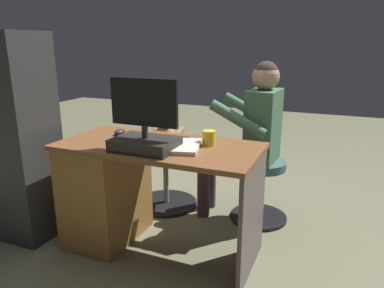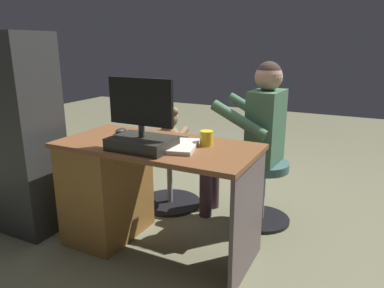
{
  "view_description": "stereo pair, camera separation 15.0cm",
  "coord_description": "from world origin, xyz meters",
  "px_view_note": "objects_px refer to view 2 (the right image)",
  "views": [
    {
      "loc": [
        -1.01,
        2.23,
        1.32
      ],
      "look_at": [
        -0.11,
        0.09,
        0.66
      ],
      "focal_mm": 33.61,
      "sensor_mm": 36.0,
      "label": 1
    },
    {
      "loc": [
        -1.14,
        2.16,
        1.32
      ],
      "look_at": [
        -0.11,
        0.09,
        0.66
      ],
      "focal_mm": 33.61,
      "sensor_mm": 36.0,
      "label": 2
    }
  ],
  "objects_px": {
    "teddy_bear": "(170,131)",
    "visitor_chair": "(262,186)",
    "desk": "(119,185)",
    "computer_mouse": "(121,131)",
    "keyboard": "(154,137)",
    "tv_remote": "(121,139)",
    "monitor": "(142,131)",
    "cup": "(206,138)",
    "person": "(252,130)",
    "office_chair_teddy": "(170,175)"
  },
  "relations": [
    {
      "from": "office_chair_teddy",
      "to": "computer_mouse",
      "type": "bearing_deg",
      "value": 81.0
    },
    {
      "from": "keyboard",
      "to": "teddy_bear",
      "type": "relative_size",
      "value": 1.17
    },
    {
      "from": "cup",
      "to": "visitor_chair",
      "type": "relative_size",
      "value": 0.19
    },
    {
      "from": "teddy_bear",
      "to": "person",
      "type": "distance_m",
      "value": 0.68
    },
    {
      "from": "monitor",
      "to": "tv_remote",
      "type": "xyz_separation_m",
      "value": [
        0.23,
        -0.1,
        -0.1
      ]
    },
    {
      "from": "office_chair_teddy",
      "to": "person",
      "type": "relative_size",
      "value": 0.43
    },
    {
      "from": "monitor",
      "to": "visitor_chair",
      "type": "distance_m",
      "value": 1.1
    },
    {
      "from": "tv_remote",
      "to": "keyboard",
      "type": "bearing_deg",
      "value": -133.9
    },
    {
      "from": "person",
      "to": "monitor",
      "type": "bearing_deg",
      "value": 62.68
    },
    {
      "from": "desk",
      "to": "keyboard",
      "type": "bearing_deg",
      "value": -157.51
    },
    {
      "from": "desk",
      "to": "tv_remote",
      "type": "height_order",
      "value": "tv_remote"
    },
    {
      "from": "teddy_bear",
      "to": "person",
      "type": "xyz_separation_m",
      "value": [
        -0.68,
        -0.03,
        0.07
      ]
    },
    {
      "from": "desk",
      "to": "keyboard",
      "type": "relative_size",
      "value": 2.96
    },
    {
      "from": "desk",
      "to": "person",
      "type": "distance_m",
      "value": 1.03
    },
    {
      "from": "monitor",
      "to": "computer_mouse",
      "type": "distance_m",
      "value": 0.43
    },
    {
      "from": "desk",
      "to": "computer_mouse",
      "type": "xyz_separation_m",
      "value": [
        0.04,
        -0.11,
        0.35
      ]
    },
    {
      "from": "cup",
      "to": "tv_remote",
      "type": "bearing_deg",
      "value": 15.15
    },
    {
      "from": "keyboard",
      "to": "computer_mouse",
      "type": "relative_size",
      "value": 4.38
    },
    {
      "from": "keyboard",
      "to": "person",
      "type": "distance_m",
      "value": 0.74
    },
    {
      "from": "office_chair_teddy",
      "to": "visitor_chair",
      "type": "relative_size",
      "value": 1.08
    },
    {
      "from": "visitor_chair",
      "to": "person",
      "type": "height_order",
      "value": "person"
    },
    {
      "from": "monitor",
      "to": "tv_remote",
      "type": "height_order",
      "value": "monitor"
    },
    {
      "from": "teddy_bear",
      "to": "visitor_chair",
      "type": "xyz_separation_m",
      "value": [
        -0.77,
        -0.04,
        -0.35
      ]
    },
    {
      "from": "keyboard",
      "to": "tv_remote",
      "type": "relative_size",
      "value": 2.8
    },
    {
      "from": "tv_remote",
      "to": "visitor_chair",
      "type": "height_order",
      "value": "tv_remote"
    },
    {
      "from": "keyboard",
      "to": "office_chair_teddy",
      "type": "bearing_deg",
      "value": -69.57
    },
    {
      "from": "desk",
      "to": "computer_mouse",
      "type": "distance_m",
      "value": 0.37
    },
    {
      "from": "computer_mouse",
      "to": "office_chair_teddy",
      "type": "bearing_deg",
      "value": -99.0
    },
    {
      "from": "cup",
      "to": "office_chair_teddy",
      "type": "distance_m",
      "value": 0.92
    },
    {
      "from": "monitor",
      "to": "office_chair_teddy",
      "type": "relative_size",
      "value": 0.81
    },
    {
      "from": "desk",
      "to": "teddy_bear",
      "type": "relative_size",
      "value": 3.47
    },
    {
      "from": "person",
      "to": "cup",
      "type": "bearing_deg",
      "value": 78.63
    },
    {
      "from": "monitor",
      "to": "tv_remote",
      "type": "relative_size",
      "value": 2.76
    },
    {
      "from": "desk",
      "to": "tv_remote",
      "type": "xyz_separation_m",
      "value": [
        -0.07,
        0.04,
        0.34
      ]
    },
    {
      "from": "cup",
      "to": "visitor_chair",
      "type": "bearing_deg",
      "value": -110.12
    },
    {
      "from": "keyboard",
      "to": "person",
      "type": "height_order",
      "value": "person"
    },
    {
      "from": "monitor",
      "to": "teddy_bear",
      "type": "height_order",
      "value": "monitor"
    },
    {
      "from": "tv_remote",
      "to": "teddy_bear",
      "type": "height_order",
      "value": "teddy_bear"
    },
    {
      "from": "monitor",
      "to": "computer_mouse",
      "type": "bearing_deg",
      "value": -36.02
    },
    {
      "from": "person",
      "to": "keyboard",
      "type": "bearing_deg",
      "value": 49.62
    },
    {
      "from": "keyboard",
      "to": "tv_remote",
      "type": "height_order",
      "value": "keyboard"
    },
    {
      "from": "desk",
      "to": "tv_remote",
      "type": "bearing_deg",
      "value": 150.06
    },
    {
      "from": "monitor",
      "to": "keyboard",
      "type": "distance_m",
      "value": 0.27
    },
    {
      "from": "computer_mouse",
      "to": "cup",
      "type": "height_order",
      "value": "cup"
    },
    {
      "from": "tv_remote",
      "to": "visitor_chair",
      "type": "bearing_deg",
      "value": -130.87
    },
    {
      "from": "desk",
      "to": "visitor_chair",
      "type": "xyz_separation_m",
      "value": [
        -0.81,
        -0.67,
        -0.11
      ]
    },
    {
      "from": "office_chair_teddy",
      "to": "person",
      "type": "distance_m",
      "value": 0.81
    },
    {
      "from": "keyboard",
      "to": "desk",
      "type": "bearing_deg",
      "value": 22.49
    },
    {
      "from": "desk",
      "to": "cup",
      "type": "bearing_deg",
      "value": -170.51
    },
    {
      "from": "monitor",
      "to": "teddy_bear",
      "type": "relative_size",
      "value": 1.16
    }
  ]
}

